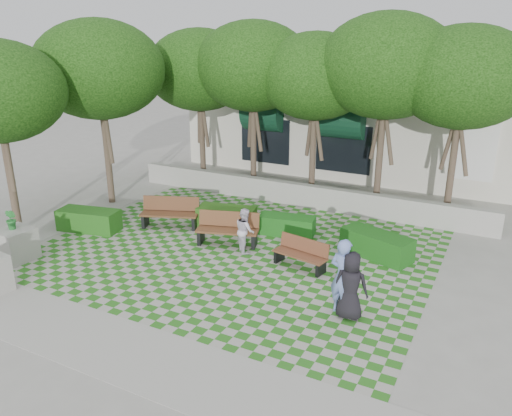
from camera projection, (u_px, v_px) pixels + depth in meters
The scene contains 18 objects.
ground at pixel (219, 264), 15.08m from camera, with size 90.00×90.00×0.00m, color gray.
lawn at pixel (235, 251), 15.92m from camera, with size 12.00×12.00×0.00m, color #2B721E.
sidewalk_south at pixel (108, 344), 11.14m from camera, with size 16.00×2.00×0.01m, color #9E9B93.
sidewalk_west at pixel (72, 216), 19.06m from camera, with size 2.00×12.00×0.01m, color #9E9B93.
retaining_wall at pixel (299, 194), 20.13m from camera, with size 15.00×0.36×0.90m, color #9E9B93.
bench_east at pixel (301, 254), 14.72m from camera, with size 1.74×0.86×0.87m.
bench_mid at pixel (228, 229), 16.34m from camera, with size 2.13×1.25×1.06m.
bench_west at pixel (170, 213), 17.82m from camera, with size 2.15×1.38×1.08m.
hedge_east at pixel (376, 245), 15.46m from camera, with size 2.20×0.88×0.77m, color #154C14.
hedge_midright at pixel (287, 225), 17.20m from camera, with size 1.89×0.76×0.66m, color #165317.
hedge_midleft at pixel (227, 217), 17.91m from camera, with size 2.07×0.83×0.72m, color #214D14.
hedge_west at pixel (89, 220), 17.55m from camera, with size 2.15×0.86×0.75m, color #1C5216.
planter_back at pixel (16, 243), 15.20m from camera, with size 1.05×1.05×1.64m.
person_blue at pixel (343, 277), 12.09m from camera, with size 0.72×0.47×1.98m, color #738AD2.
person_dark at pixel (351, 286), 11.95m from camera, with size 0.84×0.55×1.72m, color black.
person_white at pixel (245, 230), 15.71m from camera, with size 0.70×0.55×1.44m, color silver.
tree_row at pixel (255, 72), 19.18m from camera, with size 17.70×13.40×7.41m.
building at pixel (376, 118), 25.65m from camera, with size 18.00×8.92×5.15m.
Camera 1 is at (7.33, -11.62, 6.55)m, focal length 35.00 mm.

